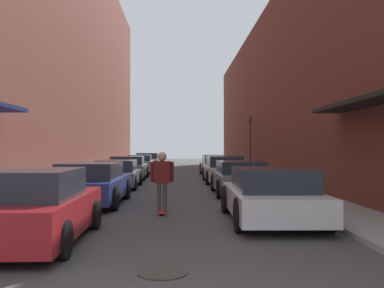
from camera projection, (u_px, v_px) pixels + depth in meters
ground at (174, 183)px, 21.31m from camera, size 100.77×100.77×0.00m
curb_strip_left at (101, 176)px, 25.76m from camera, size 1.80×45.81×0.12m
curb_strip_right at (248, 176)px, 26.02m from camera, size 1.80×45.81×0.12m
building_row_left at (53, 49)px, 25.74m from camera, size 4.90×45.81×15.38m
building_row_right at (295, 94)px, 26.15m from camera, size 4.90×45.81×10.09m
parked_car_left_0 at (34, 208)px, 7.81m from camera, size 1.90×4.08×1.35m
parked_car_left_1 at (92, 184)px, 13.16m from camera, size 1.97×4.54×1.29m
parked_car_left_2 at (117, 174)px, 18.72m from camera, size 1.95×4.16×1.21m
parked_car_left_3 at (128, 168)px, 23.78m from camera, size 2.07×4.16×1.29m
parked_car_left_4 at (140, 164)px, 29.66m from camera, size 1.86×4.56×1.26m
parked_car_left_5 at (148, 161)px, 35.76m from camera, size 2.07×4.80×1.33m
parked_car_right_0 at (271, 195)px, 10.07m from camera, size 2.04×4.37×1.27m
parked_car_right_1 at (240, 178)px, 15.96m from camera, size 1.96×4.27×1.25m
parked_car_right_2 at (224, 170)px, 21.51m from camera, size 1.99×4.36×1.34m
parked_car_right_3 at (216, 165)px, 27.48m from camera, size 1.94×4.46×1.30m
skateboarder at (162, 176)px, 11.26m from camera, size 0.62×0.78×1.63m
manhole_cover at (163, 273)px, 5.90m from camera, size 0.70×0.70×0.02m
traffic_light at (250, 138)px, 27.37m from camera, size 0.16×0.22×3.67m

